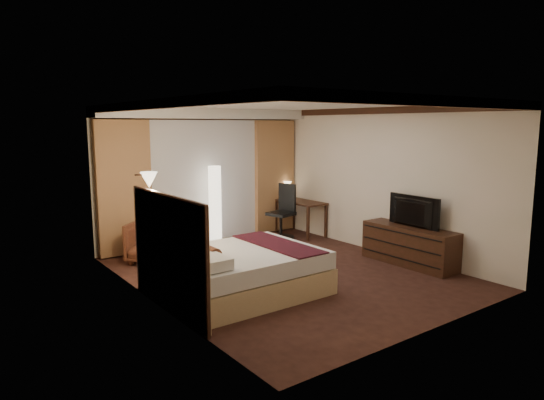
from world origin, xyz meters
TOP-DOWN VIEW (x-y plane):
  - floor at (0.00, 0.00)m, footprint 4.50×5.50m
  - ceiling at (0.00, 0.00)m, footprint 4.50×5.50m
  - back_wall at (0.00, 2.75)m, footprint 4.50×0.02m
  - left_wall at (-2.25, 0.00)m, footprint 0.02×5.50m
  - right_wall at (2.25, 0.00)m, footprint 0.02×5.50m
  - crown_molding at (0.00, 0.00)m, footprint 4.50×5.50m
  - soffit at (0.00, 2.50)m, footprint 4.50×0.50m
  - curtain_sheer at (0.00, 2.67)m, footprint 2.48×0.04m
  - curtain_left_drape at (-1.70, 2.61)m, footprint 1.00×0.14m
  - curtain_right_drape at (1.70, 2.61)m, footprint 1.00×0.14m
  - wall_sconce at (-2.09, 0.47)m, footprint 0.24×0.24m
  - bed at (-1.11, -0.37)m, footprint 2.16×1.68m
  - headboard at (-2.20, -0.37)m, footprint 0.12×1.98m
  - armchair at (-1.47, 1.89)m, footprint 1.06×1.06m
  - side_table at (-0.70, 1.96)m, footprint 0.47×0.47m
  - floor_lamp at (0.04, 2.37)m, footprint 0.34×0.34m
  - desk at (1.95, 2.00)m, footprint 0.55×1.20m
  - desk_lamp at (1.95, 2.45)m, footprint 0.18×0.18m
  - office_chair at (1.38, 1.95)m, footprint 0.68×0.68m
  - dresser at (2.00, -0.87)m, footprint 0.50×1.70m
  - television at (1.97, -0.87)m, footprint 0.64×1.06m

SIDE VIEW (x-z plane):
  - floor at x=0.00m, z-range -0.01..0.01m
  - side_table at x=-0.70m, z-range 0.00..0.51m
  - bed at x=-1.11m, z-range 0.00..0.63m
  - dresser at x=2.00m, z-range 0.00..0.66m
  - desk at x=1.95m, z-range 0.00..0.75m
  - armchair at x=-1.47m, z-range 0.00..0.80m
  - office_chair at x=1.38m, z-range 0.00..1.16m
  - headboard at x=-2.20m, z-range 0.00..1.50m
  - floor_lamp at x=0.04m, z-range 0.00..1.59m
  - desk_lamp at x=1.95m, z-range 0.75..1.09m
  - television at x=1.97m, z-range 0.89..1.03m
  - curtain_sheer at x=0.00m, z-range 0.02..2.48m
  - curtain_left_drape at x=-1.70m, z-range 0.02..2.48m
  - curtain_right_drape at x=1.70m, z-range 0.02..2.48m
  - back_wall at x=0.00m, z-range 0.00..2.70m
  - left_wall at x=-2.25m, z-range 0.00..2.70m
  - right_wall at x=2.25m, z-range 0.00..2.70m
  - wall_sconce at x=-2.09m, z-range 1.50..1.74m
  - soffit at x=0.00m, z-range 2.50..2.70m
  - crown_molding at x=0.00m, z-range 2.58..2.70m
  - ceiling at x=0.00m, z-range 2.70..2.71m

